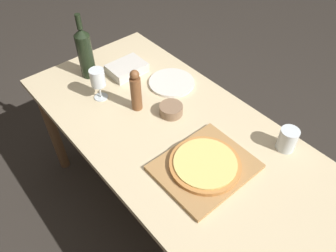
{
  "coord_description": "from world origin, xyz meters",
  "views": [
    {
      "loc": [
        -0.69,
        -0.74,
        1.8
      ],
      "look_at": [
        -0.04,
        0.02,
        0.78
      ],
      "focal_mm": 35.0,
      "sensor_mm": 36.0,
      "label": 1
    }
  ],
  "objects_px": {
    "pepper_mill": "(136,91)",
    "wine_glass": "(98,79)",
    "wine_bottle": "(85,52)",
    "small_bowl": "(171,110)",
    "pizza": "(205,164)"
  },
  "relations": [
    {
      "from": "wine_bottle",
      "to": "pepper_mill",
      "type": "relative_size",
      "value": 1.59
    },
    {
      "from": "pizza",
      "to": "wine_bottle",
      "type": "height_order",
      "value": "wine_bottle"
    },
    {
      "from": "wine_bottle",
      "to": "small_bowl",
      "type": "bearing_deg",
      "value": -75.07
    },
    {
      "from": "wine_bottle",
      "to": "pepper_mill",
      "type": "bearing_deg",
      "value": -84.01
    },
    {
      "from": "small_bowl",
      "to": "wine_glass",
      "type": "bearing_deg",
      "value": 121.09
    },
    {
      "from": "wine_glass",
      "to": "wine_bottle",
      "type": "bearing_deg",
      "value": 75.16
    },
    {
      "from": "wine_glass",
      "to": "pepper_mill",
      "type": "bearing_deg",
      "value": -62.62
    },
    {
      "from": "pizza",
      "to": "pepper_mill",
      "type": "distance_m",
      "value": 0.48
    },
    {
      "from": "wine_bottle",
      "to": "pepper_mill",
      "type": "height_order",
      "value": "wine_bottle"
    },
    {
      "from": "pepper_mill",
      "to": "wine_glass",
      "type": "xyz_separation_m",
      "value": [
        -0.09,
        0.18,
        0.01
      ]
    },
    {
      "from": "pepper_mill",
      "to": "small_bowl",
      "type": "height_order",
      "value": "pepper_mill"
    },
    {
      "from": "wine_glass",
      "to": "small_bowl",
      "type": "bearing_deg",
      "value": -58.91
    },
    {
      "from": "wine_bottle",
      "to": "small_bowl",
      "type": "relative_size",
      "value": 3.14
    },
    {
      "from": "pepper_mill",
      "to": "wine_glass",
      "type": "distance_m",
      "value": 0.2
    },
    {
      "from": "wine_bottle",
      "to": "small_bowl",
      "type": "height_order",
      "value": "wine_bottle"
    }
  ]
}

